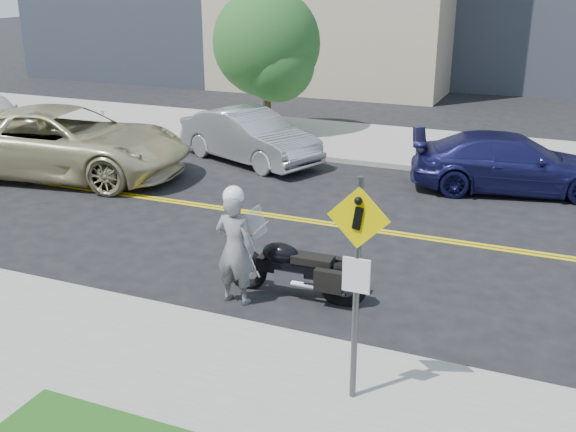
% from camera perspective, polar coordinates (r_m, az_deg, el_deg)
% --- Properties ---
extents(ground_plane, '(120.00, 120.00, 0.00)m').
position_cam_1_polar(ground_plane, '(15.88, -2.14, 0.14)').
color(ground_plane, black).
rests_on(ground_plane, ground).
extents(sidewalk_near, '(60.00, 5.00, 0.15)m').
position_cam_1_polar(sidewalk_near, '(10.23, -20.49, -12.73)').
color(sidewalk_near, '#9E9B91').
rests_on(sidewalk_near, ground_plane).
extents(sidewalk_far, '(60.00, 5.00, 0.15)m').
position_cam_1_polar(sidewalk_far, '(22.60, 5.90, 6.28)').
color(sidewalk_far, '#9E9B91').
rests_on(sidewalk_far, ground_plane).
extents(pedestrian_sign, '(0.78, 0.08, 3.00)m').
position_cam_1_polar(pedestrian_sign, '(8.27, 5.85, -4.60)').
color(pedestrian_sign, '#4C4C51').
rests_on(pedestrian_sign, sidewalk_near).
extents(motorcyclist, '(0.74, 0.50, 2.10)m').
position_cam_1_polar(motorcyclist, '(11.38, -4.52, -2.51)').
color(motorcyclist, '#B4B4B9').
rests_on(motorcyclist, ground).
extents(motorcycle, '(2.53, 0.82, 1.53)m').
position_cam_1_polar(motorcycle, '(11.66, 0.61, -3.37)').
color(motorcycle, black).
rests_on(motorcycle, ground).
extents(suv, '(7.28, 4.21, 1.91)m').
position_cam_1_polar(suv, '(19.68, -18.32, 5.94)').
color(suv, beige).
rests_on(suv, ground).
extents(parked_car_silver, '(5.00, 3.32, 1.56)m').
position_cam_1_polar(parked_car_silver, '(20.20, -3.28, 6.76)').
color(parked_car_silver, '#A1A4A9').
rests_on(parked_car_silver, ground).
extents(parked_car_blue, '(5.44, 3.15, 1.48)m').
position_cam_1_polar(parked_car_blue, '(18.34, 18.37, 4.27)').
color(parked_car_blue, '#1B1C53').
rests_on(parked_car_blue, ground).
extents(tree_far_a, '(3.63, 3.63, 4.96)m').
position_cam_1_polar(tree_far_a, '(23.37, -1.82, 14.44)').
color(tree_far_a, '#382619').
rests_on(tree_far_a, ground).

